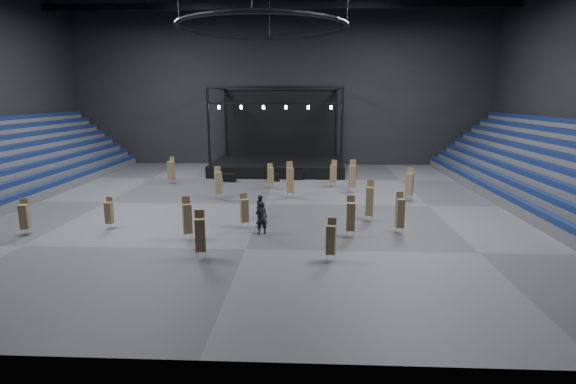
{
  "coord_description": "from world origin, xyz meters",
  "views": [
    {
      "loc": [
        3.4,
        -33.58,
        8.17
      ],
      "look_at": [
        1.91,
        -2.0,
        1.4
      ],
      "focal_mm": 28.0,
      "sensor_mm": 36.0,
      "label": 1
    }
  ],
  "objects_px": {
    "chair_stack_4": "(109,212)",
    "chair_stack_6": "(244,210)",
    "chair_stack_7": "(187,218)",
    "chair_stack_8": "(171,170)",
    "flight_case_right": "(296,175)",
    "chair_stack_5": "(409,184)",
    "flight_case_mid": "(274,178)",
    "chair_stack_0": "(290,180)",
    "stage": "(279,157)",
    "chair_stack_10": "(218,182)",
    "chair_stack_3": "(333,173)",
    "man_center": "(261,218)",
    "chair_stack_12": "(331,239)",
    "chair_stack_15": "(351,216)",
    "chair_stack_2": "(271,175)",
    "crew_member": "(261,207)",
    "chair_stack_9": "(400,212)",
    "chair_stack_11": "(370,201)",
    "chair_stack_1": "(352,176)",
    "flight_case_left": "(230,178)",
    "chair_stack_13": "(24,216)",
    "chair_stack_14": "(200,234)"
  },
  "relations": [
    {
      "from": "chair_stack_4",
      "to": "chair_stack_15",
      "type": "height_order",
      "value": "chair_stack_15"
    },
    {
      "from": "chair_stack_6",
      "to": "chair_stack_2",
      "type": "bearing_deg",
      "value": 67.09
    },
    {
      "from": "chair_stack_4",
      "to": "chair_stack_13",
      "type": "bearing_deg",
      "value": -160.25
    },
    {
      "from": "flight_case_right",
      "to": "man_center",
      "type": "bearing_deg",
      "value": -94.92
    },
    {
      "from": "flight_case_mid",
      "to": "chair_stack_0",
      "type": "xyz_separation_m",
      "value": [
        1.9,
        -7.2,
        1.14
      ]
    },
    {
      "from": "chair_stack_0",
      "to": "man_center",
      "type": "bearing_deg",
      "value": -109.69
    },
    {
      "from": "stage",
      "to": "chair_stack_10",
      "type": "relative_size",
      "value": 5.31
    },
    {
      "from": "chair_stack_7",
      "to": "chair_stack_9",
      "type": "relative_size",
      "value": 1.0
    },
    {
      "from": "chair_stack_1",
      "to": "man_center",
      "type": "distance_m",
      "value": 14.05
    },
    {
      "from": "chair_stack_5",
      "to": "chair_stack_7",
      "type": "height_order",
      "value": "chair_stack_5"
    },
    {
      "from": "chair_stack_7",
      "to": "chair_stack_8",
      "type": "bearing_deg",
      "value": 85.37
    },
    {
      "from": "chair_stack_2",
      "to": "chair_stack_12",
      "type": "xyz_separation_m",
      "value": [
        4.59,
        -18.03,
        -0.03
      ]
    },
    {
      "from": "chair_stack_0",
      "to": "chair_stack_1",
      "type": "xyz_separation_m",
      "value": [
        5.26,
        2.52,
        -0.07
      ]
    },
    {
      "from": "chair_stack_10",
      "to": "chair_stack_3",
      "type": "bearing_deg",
      "value": 6.61
    },
    {
      "from": "flight_case_right",
      "to": "chair_stack_5",
      "type": "xyz_separation_m",
      "value": [
        9.29,
        -8.56,
        0.93
      ]
    },
    {
      "from": "chair_stack_0",
      "to": "chair_stack_7",
      "type": "bearing_deg",
      "value": -128.17
    },
    {
      "from": "chair_stack_11",
      "to": "chair_stack_8",
      "type": "bearing_deg",
      "value": 154.45
    },
    {
      "from": "chair_stack_2",
      "to": "crew_member",
      "type": "distance_m",
      "value": 10.09
    },
    {
      "from": "chair_stack_8",
      "to": "chair_stack_10",
      "type": "distance_m",
      "value": 8.36
    },
    {
      "from": "man_center",
      "to": "stage",
      "type": "bearing_deg",
      "value": -110.85
    },
    {
      "from": "flight_case_left",
      "to": "chair_stack_5",
      "type": "xyz_separation_m",
      "value": [
        15.71,
        -7.15,
        0.96
      ]
    },
    {
      "from": "chair_stack_4",
      "to": "chair_stack_6",
      "type": "relative_size",
      "value": 0.92
    },
    {
      "from": "flight_case_left",
      "to": "chair_stack_14",
      "type": "bearing_deg",
      "value": -84.02
    },
    {
      "from": "flight_case_mid",
      "to": "chair_stack_15",
      "type": "relative_size",
      "value": 0.45
    },
    {
      "from": "chair_stack_12",
      "to": "chair_stack_13",
      "type": "height_order",
      "value": "chair_stack_13"
    },
    {
      "from": "chair_stack_4",
      "to": "chair_stack_8",
      "type": "bearing_deg",
      "value": 93.0
    },
    {
      "from": "chair_stack_10",
      "to": "chair_stack_4",
      "type": "bearing_deg",
      "value": -144.62
    },
    {
      "from": "chair_stack_5",
      "to": "chair_stack_11",
      "type": "relative_size",
      "value": 0.93
    },
    {
      "from": "flight_case_mid",
      "to": "chair_stack_3",
      "type": "distance_m",
      "value": 6.2
    },
    {
      "from": "chair_stack_7",
      "to": "crew_member",
      "type": "relative_size",
      "value": 1.59
    },
    {
      "from": "flight_case_right",
      "to": "chair_stack_6",
      "type": "height_order",
      "value": "chair_stack_6"
    },
    {
      "from": "flight_case_mid",
      "to": "flight_case_right",
      "type": "distance_m",
      "value": 2.37
    },
    {
      "from": "chair_stack_8",
      "to": "crew_member",
      "type": "xyz_separation_m",
      "value": [
        9.76,
        -11.77,
        -0.53
      ]
    },
    {
      "from": "flight_case_mid",
      "to": "flight_case_right",
      "type": "xyz_separation_m",
      "value": [
        2.16,
        0.98,
        0.05
      ]
    },
    {
      "from": "chair_stack_13",
      "to": "crew_member",
      "type": "height_order",
      "value": "chair_stack_13"
    },
    {
      "from": "stage",
      "to": "crew_member",
      "type": "relative_size",
      "value": 8.73
    },
    {
      "from": "chair_stack_3",
      "to": "man_center",
      "type": "xyz_separation_m",
      "value": [
        -5.07,
        -14.78,
        -0.27
      ]
    },
    {
      "from": "flight_case_right",
      "to": "chair_stack_4",
      "type": "relative_size",
      "value": 0.64
    },
    {
      "from": "flight_case_mid",
      "to": "stage",
      "type": "bearing_deg",
      "value": 89.79
    },
    {
      "from": "flight_case_left",
      "to": "chair_stack_7",
      "type": "relative_size",
      "value": 0.46
    },
    {
      "from": "chair_stack_10",
      "to": "chair_stack_13",
      "type": "bearing_deg",
      "value": -157.17
    },
    {
      "from": "chair_stack_5",
      "to": "chair_stack_8",
      "type": "bearing_deg",
      "value": -170.73
    },
    {
      "from": "chair_stack_9",
      "to": "chair_stack_10",
      "type": "relative_size",
      "value": 0.97
    },
    {
      "from": "chair_stack_12",
      "to": "chair_stack_15",
      "type": "height_order",
      "value": "chair_stack_15"
    },
    {
      "from": "chair_stack_12",
      "to": "chair_stack_13",
      "type": "distance_m",
      "value": 18.44
    },
    {
      "from": "chair_stack_7",
      "to": "chair_stack_8",
      "type": "relative_size",
      "value": 0.99
    },
    {
      "from": "crew_member",
      "to": "stage",
      "type": "bearing_deg",
      "value": 2.02
    },
    {
      "from": "chair_stack_10",
      "to": "chair_stack_11",
      "type": "distance_m",
      "value": 12.89
    },
    {
      "from": "chair_stack_5",
      "to": "chair_stack_15",
      "type": "relative_size",
      "value": 1.05
    },
    {
      "from": "flight_case_mid",
      "to": "chair_stack_12",
      "type": "relative_size",
      "value": 0.51
    }
  ]
}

